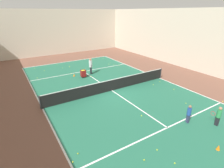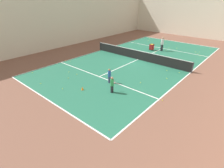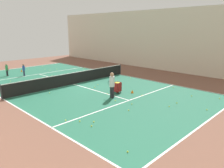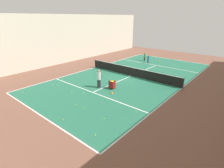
{
  "view_description": "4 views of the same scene",
  "coord_description": "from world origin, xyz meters",
  "px_view_note": "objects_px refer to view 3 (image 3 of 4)",
  "views": [
    {
      "loc": [
        -7.51,
        -12.02,
        6.53
      ],
      "look_at": [
        0.0,
        0.0,
        0.64
      ],
      "focal_mm": 28.0,
      "sensor_mm": 36.0,
      "label": 1
    },
    {
      "loc": [
        10.32,
        -16.54,
        6.53
      ],
      "look_at": [
        2.77,
        -7.79,
        0.71
      ],
      "focal_mm": 28.0,
      "sensor_mm": 36.0,
      "label": 2
    },
    {
      "loc": [
        10.93,
        15.48,
        4.77
      ],
      "look_at": [
        0.39,
        5.1,
        1.0
      ],
      "focal_mm": 35.0,
      "sensor_mm": 36.0,
      "label": 3
    },
    {
      "loc": [
        -10.93,
        16.54,
        6.53
      ],
      "look_at": [
        -0.79,
        4.5,
        0.49
      ],
      "focal_mm": 28.0,
      "sensor_mm": 36.0,
      "label": 4
    }
  ],
  "objects_px": {
    "player_near_baseline": "(7,69)",
    "training_cone_0": "(21,70)",
    "ball_cart": "(117,85)",
    "training_cone_1": "(132,91)",
    "coach_at_net": "(112,83)",
    "tennis_net": "(74,78)",
    "child_midcourt": "(24,69)"
  },
  "relations": [
    {
      "from": "tennis_net",
      "to": "coach_at_net",
      "type": "height_order",
      "value": "coach_at_net"
    },
    {
      "from": "tennis_net",
      "to": "player_near_baseline",
      "type": "bearing_deg",
      "value": -70.43
    },
    {
      "from": "training_cone_0",
      "to": "training_cone_1",
      "type": "relative_size",
      "value": 1.17
    },
    {
      "from": "tennis_net",
      "to": "training_cone_0",
      "type": "distance_m",
      "value": 9.04
    },
    {
      "from": "coach_at_net",
      "to": "ball_cart",
      "type": "bearing_deg",
      "value": -47.17
    },
    {
      "from": "ball_cart",
      "to": "player_near_baseline",
      "type": "bearing_deg",
      "value": -73.85
    },
    {
      "from": "tennis_net",
      "to": "child_midcourt",
      "type": "xyz_separation_m",
      "value": [
        1.5,
        -6.65,
        0.16
      ]
    },
    {
      "from": "player_near_baseline",
      "to": "ball_cart",
      "type": "bearing_deg",
      "value": 12.73
    },
    {
      "from": "child_midcourt",
      "to": "training_cone_0",
      "type": "bearing_deg",
      "value": 168.36
    },
    {
      "from": "coach_at_net",
      "to": "child_midcourt",
      "type": "distance_m",
      "value": 11.8
    },
    {
      "from": "player_near_baseline",
      "to": "training_cone_0",
      "type": "relative_size",
      "value": 4.48
    },
    {
      "from": "player_near_baseline",
      "to": "training_cone_1",
      "type": "height_order",
      "value": "player_near_baseline"
    },
    {
      "from": "player_near_baseline",
      "to": "coach_at_net",
      "type": "relative_size",
      "value": 0.71
    },
    {
      "from": "tennis_net",
      "to": "training_cone_1",
      "type": "relative_size",
      "value": 49.53
    },
    {
      "from": "child_midcourt",
      "to": "training_cone_0",
      "type": "relative_size",
      "value": 4.3
    },
    {
      "from": "training_cone_1",
      "to": "ball_cart",
      "type": "bearing_deg",
      "value": -50.72
    },
    {
      "from": "player_near_baseline",
      "to": "child_midcourt",
      "type": "xyz_separation_m",
      "value": [
        -1.27,
        1.13,
        -0.03
      ]
    },
    {
      "from": "ball_cart",
      "to": "training_cone_0",
      "type": "xyz_separation_m",
      "value": [
        1.56,
        -13.5,
        -0.42
      ]
    },
    {
      "from": "training_cone_0",
      "to": "ball_cart",
      "type": "bearing_deg",
      "value": 96.59
    },
    {
      "from": "coach_at_net",
      "to": "training_cone_1",
      "type": "xyz_separation_m",
      "value": [
        -1.9,
        0.3,
        -0.92
      ]
    },
    {
      "from": "player_near_baseline",
      "to": "child_midcourt",
      "type": "relative_size",
      "value": 1.04
    },
    {
      "from": "coach_at_net",
      "to": "tennis_net",
      "type": "bearing_deg",
      "value": 11.93
    },
    {
      "from": "child_midcourt",
      "to": "ball_cart",
      "type": "relative_size",
      "value": 1.5
    },
    {
      "from": "ball_cart",
      "to": "training_cone_1",
      "type": "relative_size",
      "value": 3.36
    },
    {
      "from": "tennis_net",
      "to": "ball_cart",
      "type": "xyz_separation_m",
      "value": [
        -0.79,
        4.5,
        0.02
      ]
    },
    {
      "from": "tennis_net",
      "to": "child_midcourt",
      "type": "distance_m",
      "value": 6.82
    },
    {
      "from": "training_cone_0",
      "to": "player_near_baseline",
      "type": "bearing_deg",
      "value": 31.4
    },
    {
      "from": "ball_cart",
      "to": "training_cone_1",
      "type": "height_order",
      "value": "ball_cart"
    },
    {
      "from": "player_near_baseline",
      "to": "child_midcourt",
      "type": "bearing_deg",
      "value": 44.77
    },
    {
      "from": "player_near_baseline",
      "to": "ball_cart",
      "type": "relative_size",
      "value": 1.56
    },
    {
      "from": "child_midcourt",
      "to": "training_cone_1",
      "type": "distance_m",
      "value": 12.42
    },
    {
      "from": "child_midcourt",
      "to": "training_cone_1",
      "type": "relative_size",
      "value": 5.03
    }
  ]
}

